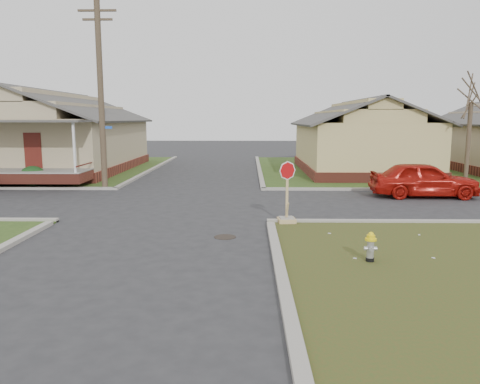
{
  "coord_description": "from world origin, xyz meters",
  "views": [
    {
      "loc": [
        2.89,
        -13.76,
        3.42
      ],
      "look_at": [
        2.61,
        1.0,
        1.1
      ],
      "focal_mm": 35.0,
      "sensor_mm": 36.0,
      "label": 1
    }
  ],
  "objects_px": {
    "fire_hydrant": "(371,245)",
    "red_sedan": "(424,179)",
    "utility_pole": "(101,92)",
    "stop_sign": "(287,209)"
  },
  "relations": [
    {
      "from": "fire_hydrant",
      "to": "stop_sign",
      "type": "bearing_deg",
      "value": 114.21
    },
    {
      "from": "fire_hydrant",
      "to": "red_sedan",
      "type": "distance_m",
      "value": 10.82
    },
    {
      "from": "utility_pole",
      "to": "fire_hydrant",
      "type": "height_order",
      "value": "utility_pole"
    },
    {
      "from": "utility_pole",
      "to": "red_sedan",
      "type": "relative_size",
      "value": 1.97
    },
    {
      "from": "fire_hydrant",
      "to": "stop_sign",
      "type": "xyz_separation_m",
      "value": [
        -1.65,
        4.22,
        0.04
      ]
    },
    {
      "from": "red_sedan",
      "to": "fire_hydrant",
      "type": "bearing_deg",
      "value": 155.93
    },
    {
      "from": "stop_sign",
      "to": "red_sedan",
      "type": "xyz_separation_m",
      "value": [
        6.45,
        5.47,
        0.29
      ]
    },
    {
      "from": "utility_pole",
      "to": "fire_hydrant",
      "type": "xyz_separation_m",
      "value": [
        9.99,
        -11.83,
        -4.22
      ]
    },
    {
      "from": "fire_hydrant",
      "to": "red_sedan",
      "type": "bearing_deg",
      "value": 66.47
    },
    {
      "from": "utility_pole",
      "to": "fire_hydrant",
      "type": "relative_size",
      "value": 12.48
    }
  ]
}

